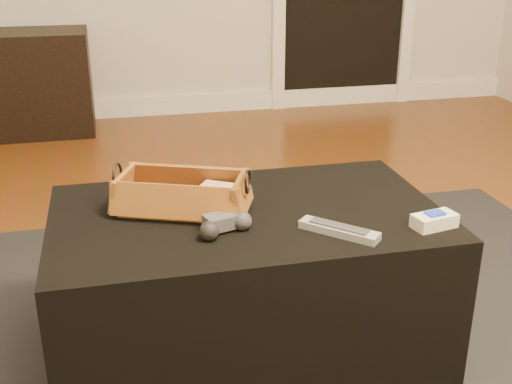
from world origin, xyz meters
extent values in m
cube|color=brown|center=(0.00, 0.00, -0.01)|extent=(5.00, 5.50, 0.01)
cube|color=white|center=(0.00, 2.73, 0.06)|extent=(5.00, 0.04, 0.12)
cube|color=black|center=(0.07, 0.06, 0.01)|extent=(2.60, 2.00, 0.01)
cube|color=black|center=(0.07, 0.11, 0.22)|extent=(1.00, 0.60, 0.42)
cube|color=black|center=(-0.11, 0.14, 0.45)|extent=(0.19, 0.09, 0.02)
cube|color=#CBAD8D|center=(0.00, 0.14, 0.47)|extent=(0.11, 0.11, 0.05)
cube|color=#9F6723|center=(-0.09, 0.15, 0.44)|extent=(0.33, 0.24, 0.01)
cube|color=#A55825|center=(-0.06, 0.22, 0.49)|extent=(0.32, 0.15, 0.09)
cube|color=#9B5C23|center=(-0.12, 0.08, 0.49)|extent=(0.32, 0.15, 0.09)
cube|color=brown|center=(0.06, 0.09, 0.49)|extent=(0.09, 0.16, 0.09)
cube|color=#A25924|center=(-0.24, 0.21, 0.49)|extent=(0.09, 0.16, 0.09)
torus|color=black|center=(0.07, 0.08, 0.52)|extent=(0.03, 0.06, 0.06)
torus|color=#2B241C|center=(-0.25, 0.21, 0.52)|extent=(0.03, 0.06, 0.06)
cube|color=#424346|center=(-0.02, 0.01, 0.46)|extent=(0.09, 0.07, 0.03)
sphere|color=black|center=(-0.05, -0.04, 0.45)|extent=(0.06, 0.06, 0.05)
sphere|color=#333335|center=(0.04, 0.00, 0.45)|extent=(0.06, 0.06, 0.05)
cube|color=#ABADB3|center=(0.26, -0.08, 0.44)|extent=(0.17, 0.17, 0.02)
cube|color=#353538|center=(0.26, -0.08, 0.45)|extent=(0.13, 0.12, 0.00)
cube|color=white|center=(0.49, -0.09, 0.45)|extent=(0.12, 0.08, 0.03)
cube|color=blue|center=(0.49, -0.09, 0.47)|extent=(0.05, 0.04, 0.01)
camera|label=1|loc=(-0.25, -1.38, 1.10)|focal=45.00mm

